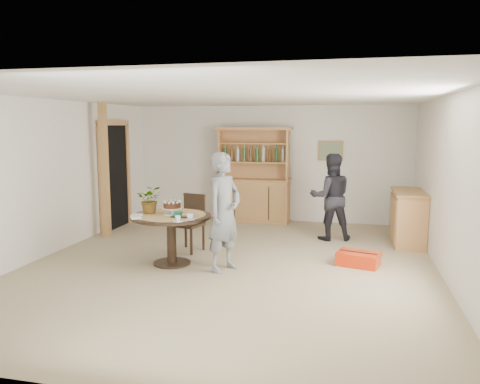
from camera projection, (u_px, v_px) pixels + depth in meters
The scene contains 17 objects.
ground at pixel (230, 265), 7.03m from camera, with size 7.00×7.00×0.00m, color tan.
room_shell at pixel (230, 149), 6.79m from camera, with size 6.04×7.04×2.52m.
doorway at pixel (115, 174), 9.46m from camera, with size 0.13×1.10×2.18m.
pine_post at pixel (105, 171), 8.62m from camera, with size 0.12×0.12×2.50m, color tan.
hutch at pixel (254, 190), 10.12m from camera, with size 1.62×0.54×2.04m.
sideboard at pixel (408, 217), 8.26m from camera, with size 0.54×1.26×0.94m.
dining_table at pixel (171, 225), 7.01m from camera, with size 1.20×1.20×0.76m.
dining_chair at pixel (191, 219), 7.81m from camera, with size 0.52×0.52×0.95m.
birthday_cake at pixel (172, 206), 7.02m from camera, with size 0.30×0.30×0.20m.
flower_vase at pixel (150, 199), 7.08m from camera, with size 0.38×0.33×0.42m, color #3F7233.
gift_tray at pixel (182, 215), 6.81m from camera, with size 0.30×0.20×0.08m.
coffee_cup_a at pixel (190, 217), 6.62m from camera, with size 0.15×0.15×0.09m.
coffee_cup_b at pixel (178, 219), 6.48m from camera, with size 0.15×0.15×0.08m.
napkins at pixel (136, 216), 6.77m from camera, with size 0.24×0.33×0.03m.
teen_boy at pixel (224, 212), 6.68m from camera, with size 0.62×0.41×1.71m, color slate.
adult_person at pixel (331, 197), 8.51m from camera, with size 0.77×0.60×1.58m, color black.
red_suitcase at pixel (358, 259), 7.00m from camera, with size 0.68×0.54×0.21m.
Camera 1 is at (1.71, -6.58, 2.09)m, focal length 35.00 mm.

